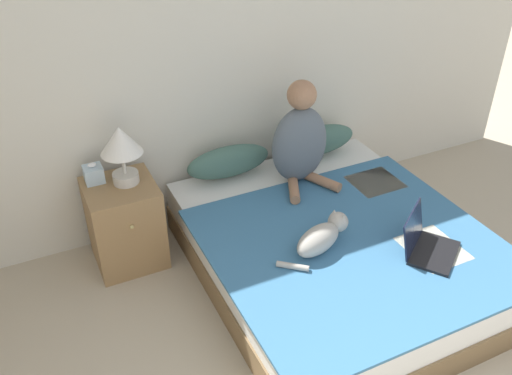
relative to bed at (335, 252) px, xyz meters
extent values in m
cube|color=beige|center=(-0.60, 1.07, 1.07)|extent=(6.05, 0.05, 2.55)
cube|color=brown|center=(0.00, 0.01, -0.11)|extent=(1.67, 2.00, 0.19)
cube|color=silver|center=(0.00, 0.01, 0.09)|extent=(1.65, 1.97, 0.20)
cube|color=teal|center=(0.00, -0.19, 0.20)|extent=(1.72, 1.60, 0.02)
cube|color=silver|center=(0.54, 0.34, 0.20)|extent=(0.35, 0.32, 0.01)
cube|color=silver|center=(0.41, -0.43, 0.20)|extent=(0.32, 0.37, 0.01)
ellipsoid|color=#42665B|center=(-0.38, 0.88, 0.32)|extent=(0.63, 0.20, 0.23)
ellipsoid|color=#42665B|center=(0.38, 0.88, 0.32)|extent=(0.63, 0.20, 0.23)
ellipsoid|color=slate|center=(0.05, 0.61, 0.49)|extent=(0.42, 0.23, 0.57)
sphere|color=#9E7051|center=(0.05, 0.61, 0.87)|extent=(0.20, 0.20, 0.20)
cylinder|color=#9E7051|center=(-0.06, 0.47, 0.24)|extent=(0.19, 0.30, 0.07)
cylinder|color=#9E7051|center=(0.17, 0.47, 0.24)|extent=(0.19, 0.30, 0.07)
ellipsoid|color=#A8A399|center=(-0.24, -0.15, 0.29)|extent=(0.38, 0.27, 0.16)
sphere|color=#A8A399|center=(-0.06, -0.08, 0.32)|extent=(0.13, 0.13, 0.13)
cone|color=#A8A399|center=(-0.07, -0.05, 0.36)|extent=(0.06, 0.06, 0.06)
cone|color=#A8A399|center=(-0.04, -0.11, 0.36)|extent=(0.06, 0.06, 0.06)
cylinder|color=#A8A399|center=(-0.45, -0.23, 0.23)|extent=(0.17, 0.15, 0.04)
cube|color=black|center=(0.37, -0.48, 0.22)|extent=(0.42, 0.40, 0.02)
cube|color=black|center=(0.29, -0.36, 0.34)|extent=(0.32, 0.25, 0.24)
cube|color=#937047|center=(-1.19, 0.77, 0.10)|extent=(0.45, 0.46, 0.61)
sphere|color=tan|center=(-1.19, 0.53, 0.23)|extent=(0.03, 0.03, 0.03)
cylinder|color=beige|center=(-1.14, 0.80, 0.44)|extent=(0.17, 0.17, 0.07)
cylinder|color=beige|center=(-1.14, 0.80, 0.55)|extent=(0.02, 0.02, 0.15)
cone|color=white|center=(-1.14, 0.80, 0.71)|extent=(0.27, 0.27, 0.18)
cube|color=silver|center=(-1.32, 0.89, 0.46)|extent=(0.12, 0.12, 0.11)
ellipsoid|color=white|center=(-1.32, 0.89, 0.53)|extent=(0.06, 0.04, 0.03)
camera|label=1|loc=(-1.67, -2.27, 2.30)|focal=38.00mm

